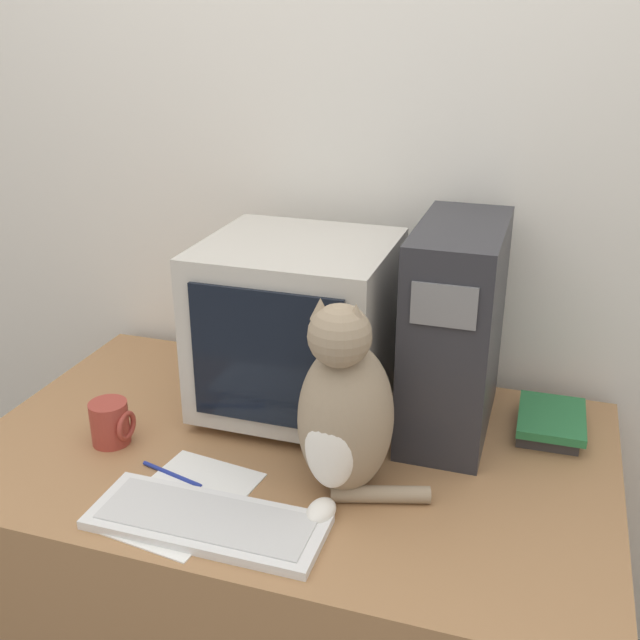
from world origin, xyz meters
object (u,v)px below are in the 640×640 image
keyboard (207,521)px  mug (111,423)px  computer_tower (455,330)px  book_stack (550,423)px  cat (344,413)px  pen (172,474)px  crt_monitor (298,326)px

keyboard → mug: size_ratio=4.53×
computer_tower → book_stack: bearing=6.8°
cat → pen: 0.39m
pen → mug: 0.21m
computer_tower → mug: computer_tower is taller
crt_monitor → cat: bearing=-55.5°
computer_tower → keyboard: computer_tower is taller
book_stack → pen: (-0.73, -0.41, -0.02)m
crt_monitor → book_stack: 0.61m
book_stack → mug: mug is taller
computer_tower → cat: (-0.16, -0.32, -0.06)m
keyboard → pen: size_ratio=2.91×
crt_monitor → pen: size_ratio=2.73×
cat → book_stack: 0.54m
cat → keyboard: bearing=-131.7°
mug → cat: bearing=-1.0°
computer_tower → pen: computer_tower is taller
cat → book_stack: cat is taller
book_stack → pen: 0.84m
computer_tower → cat: size_ratio=1.15×
mug → pen: bearing=-22.2°
cat → mug: cat is taller
keyboard → mug: (-0.33, 0.20, 0.04)m
book_stack → mug: bearing=-159.9°
crt_monitor → cat: same height
computer_tower → mug: bearing=-155.9°
crt_monitor → keyboard: 0.51m
crt_monitor → cat: 0.35m
pen → mug: mug is taller
computer_tower → book_stack: (0.22, 0.03, -0.21)m
crt_monitor → computer_tower: 0.36m
cat → mug: size_ratio=4.19×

